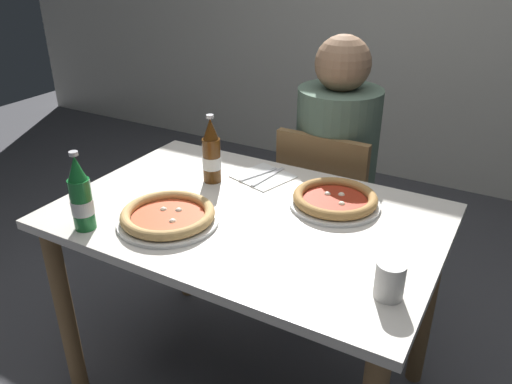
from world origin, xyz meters
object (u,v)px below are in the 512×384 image
at_px(pizza_marinara_far, 335,200).
at_px(napkin_with_cutlery, 263,177).
at_px(paper_cup, 390,280).
at_px(pizza_margherita_near, 168,216).
at_px(chair_behind_table, 328,209).
at_px(beer_bottle_center, 81,197).
at_px(dining_table_main, 249,243).
at_px(beer_bottle_left, 211,154).
at_px(diner_seated, 334,184).

bearing_deg(pizza_marinara_far, napkin_with_cutlery, 165.87).
bearing_deg(paper_cup, napkin_with_cutlery, 142.52).
distance_m(pizza_margherita_near, napkin_with_cutlery, 0.44).
relative_size(chair_behind_table, napkin_with_cutlery, 3.80).
bearing_deg(pizza_marinara_far, beer_bottle_center, -140.04).
relative_size(napkin_with_cutlery, paper_cup, 2.36).
height_order(chair_behind_table, napkin_with_cutlery, chair_behind_table).
height_order(chair_behind_table, pizza_margherita_near, chair_behind_table).
xyz_separation_m(dining_table_main, napkin_with_cutlery, (-0.08, 0.26, 0.12)).
height_order(pizza_margherita_near, paper_cup, paper_cup).
bearing_deg(beer_bottle_left, diner_seated, 62.50).
distance_m(diner_seated, pizza_margherita_near, 0.88).
xyz_separation_m(napkin_with_cutlery, paper_cup, (0.59, -0.46, 0.04)).
bearing_deg(pizza_margherita_near, paper_cup, -2.02).
relative_size(dining_table_main, beer_bottle_center, 4.86).
height_order(napkin_with_cutlery, paper_cup, paper_cup).
distance_m(napkin_with_cutlery, paper_cup, 0.75).
height_order(dining_table_main, diner_seated, diner_seated).
height_order(pizza_marinara_far, beer_bottle_center, beer_bottle_center).
distance_m(pizza_marinara_far, beer_bottle_left, 0.46).
distance_m(beer_bottle_center, paper_cup, 0.90).
distance_m(diner_seated, beer_bottle_center, 1.10).
relative_size(pizza_marinara_far, paper_cup, 3.11).
distance_m(dining_table_main, napkin_with_cutlery, 0.29).
distance_m(chair_behind_table, beer_bottle_left, 0.66).
distance_m(dining_table_main, beer_bottle_left, 0.35).
bearing_deg(paper_cup, diner_seated, 118.56).
distance_m(chair_behind_table, beer_bottle_center, 1.09).
relative_size(dining_table_main, chair_behind_table, 1.41).
height_order(pizza_margherita_near, beer_bottle_left, beer_bottle_left).
relative_size(diner_seated, pizza_marinara_far, 4.09).
relative_size(pizza_margherita_near, napkin_with_cutlery, 1.40).
bearing_deg(beer_bottle_left, pizza_marinara_far, 4.99).
distance_m(beer_bottle_left, napkin_with_cutlery, 0.21).
xyz_separation_m(diner_seated, pizza_marinara_far, (0.18, -0.48, 0.19)).
xyz_separation_m(beer_bottle_left, beer_bottle_center, (-0.15, -0.46, 0.00)).
xyz_separation_m(chair_behind_table, beer_bottle_center, (-0.42, -0.93, 0.37)).
relative_size(chair_behind_table, beer_bottle_left, 3.44).
bearing_deg(beer_bottle_center, pizza_margherita_near, 37.26).
xyz_separation_m(chair_behind_table, napkin_with_cutlery, (-0.13, -0.35, 0.27)).
bearing_deg(diner_seated, paper_cup, -61.44).
height_order(chair_behind_table, beer_bottle_center, beer_bottle_center).
relative_size(chair_behind_table, pizza_margherita_near, 2.72).
distance_m(dining_table_main, diner_seated, 0.66).
bearing_deg(dining_table_main, diner_seated, 86.42).
height_order(pizza_margherita_near, pizza_marinara_far, same).
bearing_deg(beer_bottle_left, beer_bottle_center, -107.68).
bearing_deg(dining_table_main, beer_bottle_left, 148.82).
relative_size(chair_behind_table, beer_bottle_center, 3.44).
bearing_deg(beer_bottle_center, pizza_marinara_far, 39.96).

